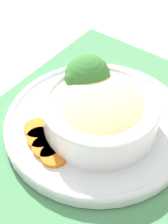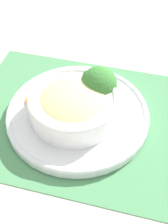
# 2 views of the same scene
# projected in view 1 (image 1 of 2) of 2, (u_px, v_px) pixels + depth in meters

# --- Properties ---
(ground_plane) EXTENTS (4.00, 4.00, 0.00)m
(ground_plane) POSITION_uv_depth(u_px,v_px,m) (97.00, 130.00, 0.62)
(ground_plane) COLOR beige
(placemat) EXTENTS (0.49, 0.39, 0.00)m
(placemat) POSITION_uv_depth(u_px,v_px,m) (97.00, 129.00, 0.62)
(placemat) COLOR #4C8C59
(placemat) RESTS_ON ground_plane
(plate) EXTENTS (0.30, 0.30, 0.02)m
(plate) POSITION_uv_depth(u_px,v_px,m) (97.00, 124.00, 0.61)
(plate) COLOR silver
(plate) RESTS_ON placemat
(bowl) EXTENTS (0.18, 0.18, 0.07)m
(bowl) POSITION_uv_depth(u_px,v_px,m) (101.00, 112.00, 0.57)
(bowl) COLOR white
(bowl) RESTS_ON plate
(broccoli_floret) EXTENTS (0.08, 0.08, 0.09)m
(broccoli_floret) POSITION_uv_depth(u_px,v_px,m) (87.00, 77.00, 0.61)
(broccoli_floret) COLOR #759E51
(broccoli_floret) RESTS_ON plate
(carrot_slice_near) EXTENTS (0.04, 0.04, 0.01)m
(carrot_slice_near) POSITION_uv_depth(u_px,v_px,m) (37.00, 129.00, 0.59)
(carrot_slice_near) COLOR orange
(carrot_slice_near) RESTS_ON plate
(carrot_slice_middle) EXTENTS (0.04, 0.04, 0.01)m
(carrot_slice_middle) POSITION_uv_depth(u_px,v_px,m) (40.00, 138.00, 0.57)
(carrot_slice_middle) COLOR orange
(carrot_slice_middle) RESTS_ON plate
(carrot_slice_far) EXTENTS (0.04, 0.04, 0.01)m
(carrot_slice_far) POSITION_uv_depth(u_px,v_px,m) (46.00, 147.00, 0.56)
(carrot_slice_far) COLOR orange
(carrot_slice_far) RESTS_ON plate
(carrot_slice_extra) EXTENTS (0.04, 0.04, 0.01)m
(carrot_slice_extra) POSITION_uv_depth(u_px,v_px,m) (54.00, 155.00, 0.55)
(carrot_slice_extra) COLOR orange
(carrot_slice_extra) RESTS_ON plate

